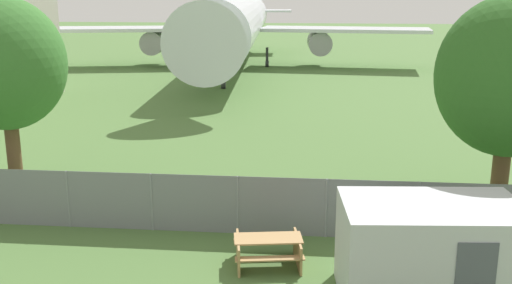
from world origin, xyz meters
TOP-DOWN VIEW (x-y plane):
  - perimeter_fence at (-0.00, 10.93)m, footprint 56.07×0.07m
  - airplane at (-4.98, 47.85)m, footprint 34.77×43.57m
  - portable_cabin at (4.83, 7.58)m, footprint 4.20×2.78m
  - picnic_bench_near_cabin at (1.04, 8.97)m, footprint 1.94×1.66m
  - tree_near_hangar at (7.76, 12.60)m, footprint 4.28×4.28m
  - tree_left_of_cabin at (-7.62, 12.75)m, footprint 3.83×3.83m

SIDE VIEW (x-z plane):
  - picnic_bench_near_cabin at x=1.04m, z-range 0.09..0.85m
  - perimeter_fence at x=0.00m, z-range 0.00..1.75m
  - portable_cabin at x=4.83m, z-range 0.00..2.31m
  - airplane at x=-4.98m, z-range -2.64..10.66m
  - tree_near_hangar at x=7.76m, z-range 1.04..7.90m
  - tree_left_of_cabin at x=-7.62m, z-range 1.24..8.00m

